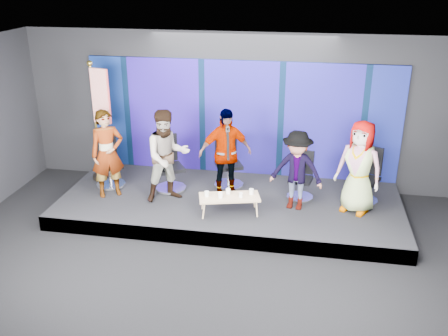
% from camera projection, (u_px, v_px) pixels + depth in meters
% --- Properties ---
extents(ground, '(10.00, 10.00, 0.00)m').
position_uv_depth(ground, '(205.00, 279.00, 8.23)').
color(ground, black).
rests_on(ground, ground).
extents(room_walls, '(10.02, 8.02, 3.51)m').
position_uv_depth(room_walls, '(203.00, 140.00, 7.31)').
color(room_walls, black).
rests_on(room_walls, ground).
extents(riser, '(7.00, 3.00, 0.30)m').
position_uv_depth(riser, '(230.00, 204.00, 10.45)').
color(riser, black).
rests_on(riser, ground).
extents(backdrop, '(7.00, 0.08, 2.60)m').
position_uv_depth(backdrop, '(241.00, 118.00, 11.22)').
color(backdrop, '#072553').
rests_on(backdrop, riser).
extents(chair_a, '(0.89, 0.89, 1.14)m').
position_uv_depth(chair_a, '(109.00, 169.00, 10.87)').
color(chair_a, silver).
rests_on(chair_a, riser).
extents(panelist_a, '(0.80, 0.74, 1.84)m').
position_uv_depth(panelist_a, '(107.00, 154.00, 10.21)').
color(panelist_a, black).
rests_on(panelist_a, riser).
extents(chair_b, '(0.91, 0.91, 1.18)m').
position_uv_depth(chair_b, '(170.00, 172.00, 10.68)').
color(chair_b, silver).
rests_on(chair_b, riser).
extents(panelist_b, '(1.17, 1.10, 1.91)m').
position_uv_depth(panelist_b, '(167.00, 156.00, 9.99)').
color(panelist_b, black).
rests_on(panelist_b, riser).
extents(chair_c, '(0.86, 0.86, 1.16)m').
position_uv_depth(chair_c, '(228.00, 169.00, 10.85)').
color(chair_c, silver).
rests_on(chair_c, riser).
extents(panelist_c, '(1.19, 0.87, 1.88)m').
position_uv_depth(panelist_c, '(225.00, 153.00, 10.17)').
color(panelist_c, black).
rests_on(panelist_c, riser).
extents(chair_d, '(0.65, 0.65, 0.99)m').
position_uv_depth(chair_d, '(301.00, 183.00, 10.30)').
color(chair_d, silver).
rests_on(chair_d, riser).
extents(panelist_d, '(1.13, 0.77, 1.61)m').
position_uv_depth(panelist_d, '(297.00, 170.00, 9.68)').
color(panelist_d, black).
rests_on(panelist_d, riser).
extents(chair_e, '(0.86, 0.86, 1.14)m').
position_uv_depth(chair_e, '(365.00, 184.00, 10.13)').
color(chair_e, silver).
rests_on(chair_e, riser).
extents(panelist_e, '(1.07, 0.93, 1.84)m').
position_uv_depth(panelist_e, '(359.00, 167.00, 9.53)').
color(panelist_e, black).
rests_on(panelist_e, riser).
extents(coffee_table, '(1.25, 0.78, 0.36)m').
position_uv_depth(coffee_table, '(229.00, 198.00, 9.64)').
color(coffee_table, tan).
rests_on(coffee_table, riser).
extents(mug_a, '(0.09, 0.09, 0.11)m').
position_uv_depth(mug_a, '(207.00, 194.00, 9.61)').
color(mug_a, silver).
rests_on(mug_a, coffee_table).
extents(mug_b, '(0.09, 0.09, 0.10)m').
position_uv_depth(mug_b, '(220.00, 195.00, 9.56)').
color(mug_b, silver).
rests_on(mug_b, coffee_table).
extents(mug_c, '(0.09, 0.09, 0.11)m').
position_uv_depth(mug_c, '(228.00, 191.00, 9.72)').
color(mug_c, silver).
rests_on(mug_c, coffee_table).
extents(mug_d, '(0.08, 0.08, 0.09)m').
position_uv_depth(mug_d, '(241.00, 195.00, 9.58)').
color(mug_d, silver).
rests_on(mug_d, coffee_table).
extents(mug_e, '(0.09, 0.09, 0.11)m').
position_uv_depth(mug_e, '(251.00, 192.00, 9.71)').
color(mug_e, silver).
rests_on(mug_e, coffee_table).
extents(flag_stand, '(0.60, 0.36, 2.67)m').
position_uv_depth(flag_stand, '(100.00, 120.00, 10.73)').
color(flag_stand, black).
rests_on(flag_stand, riser).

